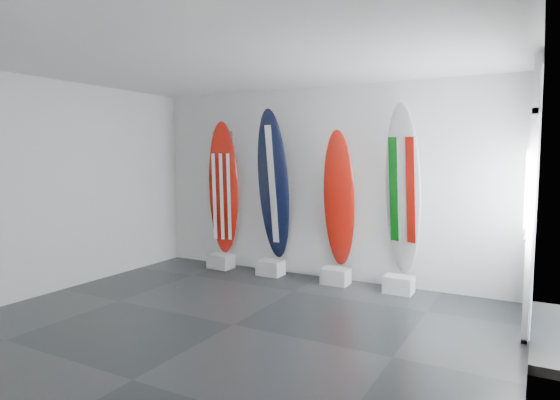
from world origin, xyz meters
The scene contains 16 objects.
floor centered at (0.00, 0.00, 0.00)m, with size 6.00×6.00×0.00m, color black.
ceiling centered at (0.00, 0.00, 3.00)m, with size 6.00×6.00×0.00m, color white.
wall_back centered at (0.00, 2.50, 1.50)m, with size 6.00×6.00×0.00m, color silver.
wall_front centered at (0.00, -2.50, 1.50)m, with size 6.00×6.00×0.00m, color silver.
wall_left centered at (-3.00, 0.00, 1.50)m, with size 5.00×5.00×0.00m, color silver.
wall_right centered at (3.00, 0.00, 1.50)m, with size 5.00×5.00×0.00m, color silver.
display_block_usa centered at (-1.74, 2.18, 0.12)m, with size 0.40×0.30×0.24m, color silver.
surfboard_usa centered at (-1.74, 2.28, 1.37)m, with size 0.51×0.08×2.27m, color maroon.
display_block_navy centered at (-0.76, 2.18, 0.12)m, with size 0.40×0.30×0.24m, color silver.
surfboard_navy centered at (-0.76, 2.28, 1.45)m, with size 0.55×0.08×2.45m, color black.
display_block_swiss centered at (0.38, 2.18, 0.12)m, with size 0.40×0.30×0.24m, color silver.
surfboard_swiss centered at (0.38, 2.28, 1.28)m, with size 0.47×0.08×2.10m, color maroon.
display_block_italy centered at (1.33, 2.18, 0.12)m, with size 0.40×0.30×0.24m, color silver.
surfboard_italy centered at (1.33, 2.28, 1.45)m, with size 0.55×0.08×2.43m, color silver.
wall_outlet centered at (-2.45, 2.48, 0.35)m, with size 0.09×0.02×0.13m, color silver.
glass_door centered at (2.97, 1.55, 1.43)m, with size 0.12×1.16×2.85m, color white, non-canonical shape.
Camera 1 is at (3.03, -4.41, 1.94)m, focal length 30.62 mm.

